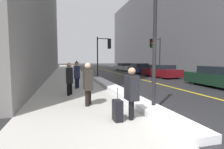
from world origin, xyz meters
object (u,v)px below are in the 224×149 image
at_px(traffic_light_far, 155,48).
at_px(pedestrian_trailing, 88,82).
at_px(lamp_post, 155,33).
at_px(parked_car_navy, 139,68).
at_px(pedestrian_in_fedora, 77,73).
at_px(parked_car_maroon, 161,71).
at_px(traffic_light_near, 105,49).
at_px(rolling_suitcase, 117,111).
at_px(parked_car_white, 125,67).
at_px(parked_car_dark_green, 220,77).
at_px(pedestrian_nearside, 69,77).
at_px(pedestrian_in_glasses, 132,91).

xyz_separation_m(traffic_light_far, pedestrian_trailing, (-8.40, -10.30, -2.03)).
height_order(lamp_post, parked_car_navy, lamp_post).
distance_m(pedestrian_in_fedora, parked_car_maroon, 9.84).
relative_size(traffic_light_near, rolling_suitcase, 4.00).
bearing_deg(traffic_light_near, pedestrian_trailing, -103.29).
height_order(traffic_light_far, parked_car_maroon, traffic_light_far).
height_order(traffic_light_near, parked_car_white, traffic_light_near).
xyz_separation_m(traffic_light_far, parked_car_navy, (0.10, 4.26, -2.33)).
relative_size(pedestrian_trailing, parked_car_dark_green, 0.33).
bearing_deg(pedestrian_nearside, lamp_post, 35.55).
bearing_deg(traffic_light_near, pedestrian_nearside, -112.12).
relative_size(pedestrian_trailing, parked_car_navy, 0.39).
distance_m(pedestrian_in_fedora, parked_car_dark_green, 8.86).
relative_size(traffic_light_far, pedestrian_nearside, 2.55).
bearing_deg(pedestrian_nearside, parked_car_maroon, 124.87).
distance_m(pedestrian_nearside, parked_car_dark_green, 9.13).
bearing_deg(parked_car_navy, parked_car_dark_green, -178.32).
bearing_deg(pedestrian_in_glasses, pedestrian_in_fedora, -171.26).
bearing_deg(parked_car_white, parked_car_maroon, 175.15).
distance_m(traffic_light_near, pedestrian_in_fedora, 6.23).
relative_size(parked_car_dark_green, rolling_suitcase, 5.19).
bearing_deg(pedestrian_nearside, parked_car_white, 150.70).
distance_m(traffic_light_far, parked_car_dark_green, 8.43).
bearing_deg(pedestrian_in_glasses, parked_car_dark_green, 115.82).
distance_m(pedestrian_nearside, parked_car_maroon, 11.33).
bearing_deg(parked_car_dark_green, parked_car_white, 3.10).
distance_m(traffic_light_near, parked_car_dark_green, 9.41).
height_order(traffic_light_near, parked_car_navy, traffic_light_near).
distance_m(traffic_light_far, pedestrian_trailing, 13.45).
relative_size(lamp_post, pedestrian_in_fedora, 2.51).
distance_m(traffic_light_near, rolling_suitcase, 11.70).
distance_m(lamp_post, pedestrian_trailing, 2.92).
relative_size(pedestrian_in_glasses, pedestrian_trailing, 0.93).
bearing_deg(pedestrian_in_fedora, lamp_post, 19.68).
distance_m(traffic_light_far, rolling_suitcase, 14.73).
distance_m(pedestrian_trailing, parked_car_dark_green, 8.78).
relative_size(traffic_light_far, pedestrian_trailing, 2.51).
height_order(parked_car_dark_green, parked_car_white, parked_car_dark_green).
distance_m(pedestrian_trailing, parked_car_white, 21.71).
height_order(pedestrian_nearside, pedestrian_in_fedora, pedestrian_in_fedora).
xyz_separation_m(lamp_post, pedestrian_in_fedora, (-2.17, 5.37, -1.66)).
xyz_separation_m(lamp_post, pedestrian_in_glasses, (-1.01, -0.56, -1.74)).
bearing_deg(parked_car_maroon, traffic_light_far, -3.29).
bearing_deg(traffic_light_far, pedestrian_in_glasses, 50.90).
xyz_separation_m(traffic_light_far, pedestrian_nearside, (-9.03, -8.13, -2.05)).
relative_size(traffic_light_near, pedestrian_nearside, 2.40).
relative_size(lamp_post, traffic_light_near, 1.11).
height_order(pedestrian_nearside, parked_car_white, pedestrian_nearside).
height_order(parked_car_maroon, parked_car_navy, parked_car_navy).
relative_size(traffic_light_far, parked_car_maroon, 0.88).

